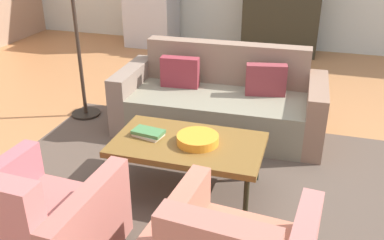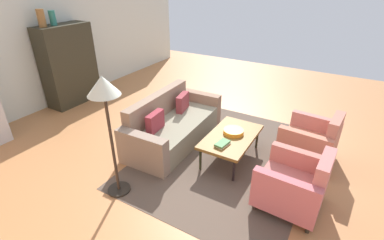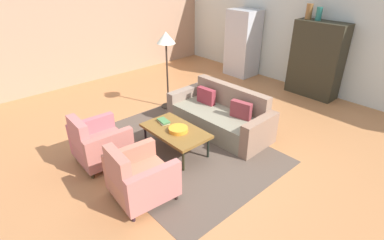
{
  "view_description": "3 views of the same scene",
  "coord_description": "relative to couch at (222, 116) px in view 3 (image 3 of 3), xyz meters",
  "views": [
    {
      "loc": [
        0.69,
        -3.55,
        2.06
      ],
      "look_at": [
        -0.18,
        -0.63,
        0.6
      ],
      "focal_mm": 39.81,
      "sensor_mm": 36.0,
      "label": 1
    },
    {
      "loc": [
        -3.88,
        -2.11,
        2.76
      ],
      "look_at": [
        -0.42,
        -0.09,
        0.66
      ],
      "focal_mm": 26.12,
      "sensor_mm": 36.0,
      "label": 2
    },
    {
      "loc": [
        3.38,
        -3.55,
        3.03
      ],
      "look_at": [
        0.07,
        -0.54,
        0.67
      ],
      "focal_mm": 28.32,
      "sensor_mm": 36.0,
      "label": 3
    }
  ],
  "objects": [
    {
      "name": "fruit_bowl",
      "position": [
        0.08,
        -1.19,
        0.18
      ],
      "size": [
        0.33,
        0.33,
        0.07
      ],
      "primitive_type": "cylinder",
      "color": "orange",
      "rests_on": "coffee_table"
    },
    {
      "name": "wall_back",
      "position": [
        0.19,
        3.36,
        1.11
      ],
      "size": [
        9.25,
        0.12,
        2.8
      ],
      "primitive_type": "cube",
      "color": "silver",
      "rests_on": "ground"
    },
    {
      "name": "couch",
      "position": [
        0.0,
        0.0,
        0.0
      ],
      "size": [
        2.12,
        0.95,
        0.86
      ],
      "rotation": [
        0.0,
        0.0,
        3.17
      ],
      "color": "gray",
      "rests_on": "ground"
    },
    {
      "name": "floor_lamp",
      "position": [
        -1.54,
        -0.13,
        1.16
      ],
      "size": [
        0.4,
        0.4,
        1.72
      ],
      "color": "black",
      "rests_on": "ground"
    },
    {
      "name": "coffee_table",
      "position": [
        0.0,
        -1.19,
        0.11
      ],
      "size": [
        1.2,
        0.7,
        0.44
      ],
      "color": "black",
      "rests_on": "ground"
    },
    {
      "name": "wall_left",
      "position": [
        -4.43,
        -0.49,
        1.11
      ],
      "size": [
        0.12,
        7.69,
        2.8
      ],
      "primitive_type": "cube",
      "color": "tan",
      "rests_on": "ground"
    },
    {
      "name": "armchair_left",
      "position": [
        -0.6,
        -2.35,
        0.06
      ],
      "size": [
        0.84,
        0.84,
        0.88
      ],
      "rotation": [
        0.0,
        0.0,
        -0.05
      ],
      "color": "#30241E",
      "rests_on": "ground"
    },
    {
      "name": "ground_plane",
      "position": [
        0.19,
        -0.49,
        -0.29
      ],
      "size": [
        11.09,
        11.09,
        0.0
      ],
      "primitive_type": "plane",
      "color": "#B57645"
    },
    {
      "name": "vase_tall",
      "position": [
        -0.1,
        3.01,
        1.69
      ],
      "size": [
        0.15,
        0.15,
        0.35
      ],
      "primitive_type": "cylinder",
      "color": "brown",
      "rests_on": "cabinet"
    },
    {
      "name": "vase_round",
      "position": [
        0.15,
        3.01,
        1.66
      ],
      "size": [
        0.13,
        0.13,
        0.3
      ],
      "primitive_type": "cylinder",
      "color": "#256E61",
      "rests_on": "cabinet"
    },
    {
      "name": "armchair_right",
      "position": [
        0.6,
        -2.35,
        0.06
      ],
      "size": [
        0.87,
        0.87,
        0.88
      ],
      "rotation": [
        0.0,
        0.0,
        -0.09
      ],
      "color": "#3B251B",
      "rests_on": "ground"
    },
    {
      "name": "book_stack",
      "position": [
        -0.34,
        -1.18,
        0.17
      ],
      "size": [
        0.27,
        0.19,
        0.05
      ],
      "color": "beige",
      "rests_on": "coffee_table"
    },
    {
      "name": "area_rug",
      "position": [
        0.0,
        -1.14,
        -0.28
      ],
      "size": [
        3.4,
        2.6,
        0.01
      ],
      "primitive_type": "cube",
      "color": "brown",
      "rests_on": "ground"
    },
    {
      "name": "refrigerator",
      "position": [
        -1.91,
        2.91,
        0.64
      ],
      "size": [
        0.8,
        0.73,
        1.85
      ],
      "color": "#B7BABF",
      "rests_on": "ground"
    },
    {
      "name": "cabinet",
      "position": [
        0.3,
        3.01,
        0.61
      ],
      "size": [
        1.2,
        0.51,
        1.8
      ],
      "color": "#2E2B1D",
      "rests_on": "ground"
    }
  ]
}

